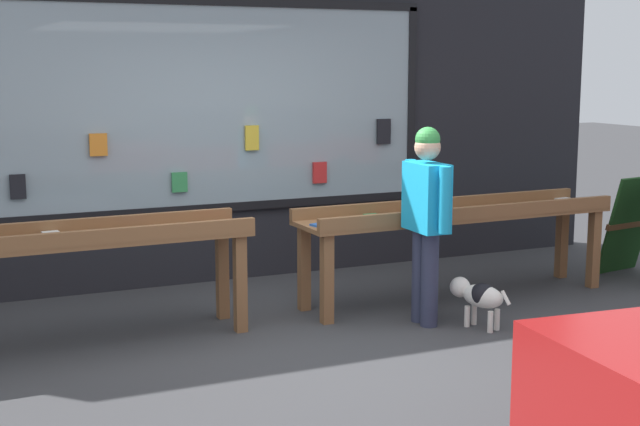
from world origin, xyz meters
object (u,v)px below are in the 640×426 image
display_table_right (457,220)px  small_dog (479,295)px  display_table_left (50,250)px  person_browsing (426,212)px

display_table_right → small_dog: bearing=-111.4°
display_table_right → display_table_left: bearing=180.0°
display_table_left → small_dog: 3.32m
small_dog → person_browsing: bearing=29.7°
display_table_left → small_dog: bearing=-15.1°
display_table_right → small_dog: size_ratio=5.60×
display_table_left → display_table_right: (3.51, -0.00, -0.03)m
display_table_right → small_dog: 1.02m
display_table_left → small_dog: display_table_left is taller
person_browsing → small_dog: bearing=-127.8°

